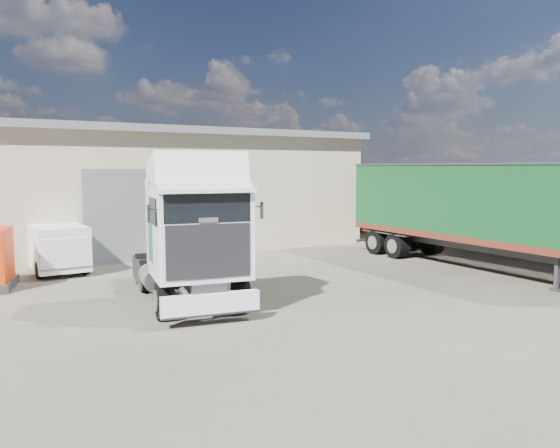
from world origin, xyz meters
TOP-DOWN VIEW (x-y plane):
  - ground at (0.00, 0.00)m, footprint 120.00×120.00m
  - warehouse at (-6.00, 16.00)m, footprint 30.60×12.60m
  - brick_boundary_wall at (11.50, 6.00)m, footprint 0.35×26.00m
  - tractor_unit at (-2.68, 2.51)m, footprint 3.28×6.30m
  - box_trailer at (8.13, 2.30)m, footprint 2.68×11.50m
  - panel_van at (-5.03, 9.63)m, footprint 1.79×4.11m

SIDE VIEW (x-z plane):
  - ground at x=0.00m, z-range 0.00..0.00m
  - panel_van at x=-5.03m, z-range 0.03..1.68m
  - brick_boundary_wall at x=11.50m, z-range 0.00..2.50m
  - tractor_unit at x=-2.68m, z-range -0.32..3.72m
  - box_trailer at x=8.13m, z-range 0.42..4.22m
  - warehouse at x=-6.00m, z-range -0.05..5.37m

